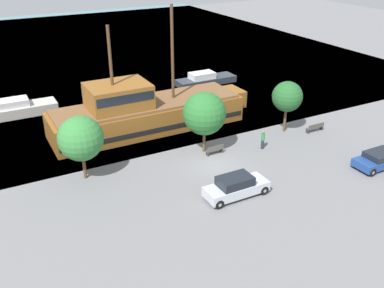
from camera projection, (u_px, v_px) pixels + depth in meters
name	position (u px, v px, depth m)	size (l,w,h in m)	color
ground_plane	(213.00, 164.00, 35.24)	(160.00, 160.00, 0.00)	slate
water_surface	(76.00, 51.00, 70.10)	(80.00, 80.00, 0.00)	slate
pirate_ship	(144.00, 112.00, 40.93)	(19.84, 5.33, 11.50)	brown
moored_boat_dockside	(205.00, 79.00, 54.10)	(7.75, 2.37, 1.55)	#2D333D
moored_boat_outer	(19.00, 109.00, 44.61)	(7.35, 2.48, 1.81)	#B7B2A8
parked_car_curb_front	(236.00, 187.00, 30.57)	(4.76, 1.83, 1.62)	#B7BCC6
parked_car_curb_mid	(381.00, 159.00, 34.65)	(4.72, 1.95, 1.32)	navy
fire_hydrant	(222.00, 181.00, 32.03)	(0.42, 0.25, 0.76)	red
bench_promenade_east	(315.00, 127.00, 40.89)	(1.85, 0.45, 0.85)	#4C4742
bench_promenade_west	(215.00, 150.00, 36.65)	(1.52, 0.45, 0.85)	#4C4742
pedestrian_walking_near	(263.00, 140.00, 37.45)	(0.32, 0.32, 1.69)	#232838
tree_row_east	(81.00, 138.00, 31.74)	(3.43, 3.43, 5.12)	brown
tree_row_mideast	(204.00, 114.00, 35.80)	(3.67, 3.67, 5.38)	brown
tree_row_midwest	(287.00, 97.00, 39.72)	(2.85, 2.85, 4.92)	brown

